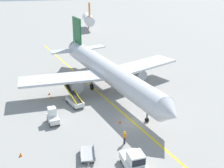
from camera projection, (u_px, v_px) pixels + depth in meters
ground_plane at (134, 122)px, 39.19m from camera, size 300.00×300.00×0.00m
taxi_line_yellow at (116, 107)px, 43.49m from camera, size 22.93×76.81×0.01m
airliner at (107, 71)px, 48.02m from camera, size 27.78×34.66×10.10m
pushback_tug at (134, 161)px, 29.84m from camera, size 2.31×3.80×2.20m
baggage_tug_near_wing at (53, 116)px, 38.78m from camera, size 1.77×2.62×2.10m
belt_loader_forward_hold at (74, 100)px, 43.92m from camera, size 2.91×5.13×2.59m
baggage_cart_loaded at (88, 153)px, 31.96m from camera, size 1.77×3.81×0.94m
ground_crew_marshaller at (125, 137)px, 34.18m from camera, size 0.36×0.24×1.70m
safety_cone_nose_left at (49, 93)px, 47.46m from camera, size 0.36×0.36×0.44m
safety_cone_nose_right at (21, 154)px, 32.20m from camera, size 0.36×0.36×0.44m
safety_cone_wingtip_left at (120, 121)px, 38.98m from camera, size 0.36×0.36×0.44m
safety_cone_wingtip_right at (164, 113)px, 41.14m from camera, size 0.36×0.36×0.44m
safety_cone_tail_area at (51, 97)px, 46.10m from camera, size 0.36×0.36×0.44m
distant_aircraft_mid_left at (88, 19)px, 95.33m from camera, size 3.00×10.10×8.80m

